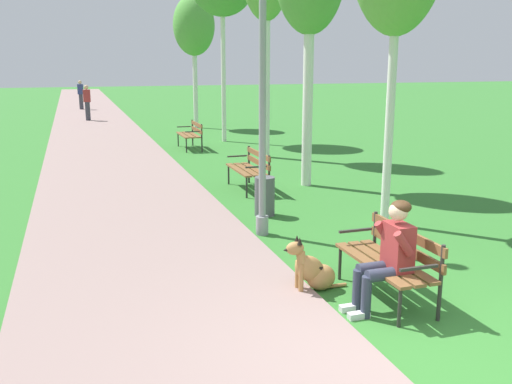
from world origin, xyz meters
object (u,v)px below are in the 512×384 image
(park_bench_far, at_px, (191,133))
(litter_bin, at_px, (265,196))
(pedestrian_distant, at_px, (87,103))
(person_seated_on_near_bench, at_px, (389,252))
(birch_tree_sixth, at_px, (194,26))
(park_bench_mid, at_px, (250,166))
(pedestrian_further_distant, at_px, (81,95))
(lamp_post_near, at_px, (262,90))
(park_bench_near, at_px, (391,256))
(dog_shepherd, at_px, (313,270))

(park_bench_far, bearing_deg, litter_bin, -92.38)
(pedestrian_distant, bearing_deg, park_bench_far, -73.78)
(pedestrian_distant, bearing_deg, person_seated_on_near_bench, -83.50)
(birch_tree_sixth, distance_m, pedestrian_distant, 6.68)
(park_bench_mid, bearing_deg, park_bench_far, 90.33)
(birch_tree_sixth, distance_m, pedestrian_further_distant, 11.84)
(lamp_post_near, xyz_separation_m, litter_bin, (0.41, 1.07, -1.93))
(park_bench_near, distance_m, litter_bin, 3.88)
(park_bench_far, relative_size, person_seated_on_near_bench, 1.20)
(park_bench_near, xyz_separation_m, dog_shepherd, (-0.77, 0.47, -0.25))
(dog_shepherd, height_order, lamp_post_near, lamp_post_near)
(park_bench_mid, distance_m, lamp_post_near, 3.65)
(pedestrian_distant, height_order, pedestrian_further_distant, same)
(litter_bin, bearing_deg, pedestrian_further_distant, 96.25)
(person_seated_on_near_bench, bearing_deg, litter_bin, 90.15)
(park_bench_far, bearing_deg, birch_tree_sixth, 76.44)
(dog_shepherd, bearing_deg, pedestrian_further_distant, 94.35)
(park_bench_mid, height_order, litter_bin, park_bench_mid)
(lamp_post_near, height_order, pedestrian_further_distant, lamp_post_near)
(park_bench_mid, height_order, pedestrian_further_distant, pedestrian_further_distant)
(pedestrian_distant, bearing_deg, park_bench_near, -82.88)
(park_bench_near, bearing_deg, pedestrian_distant, 97.12)
(person_seated_on_near_bench, distance_m, litter_bin, 4.16)
(park_bench_near, relative_size, park_bench_mid, 1.00)
(person_seated_on_near_bench, distance_m, birch_tree_sixth, 18.31)
(park_bench_far, relative_size, litter_bin, 2.14)
(park_bench_mid, height_order, pedestrian_distant, pedestrian_distant)
(park_bench_near, height_order, park_bench_mid, same)
(lamp_post_near, distance_m, litter_bin, 2.24)
(park_bench_near, distance_m, birch_tree_sixth, 18.05)
(person_seated_on_near_bench, relative_size, birch_tree_sixth, 0.24)
(park_bench_mid, relative_size, litter_bin, 2.14)
(birch_tree_sixth, bearing_deg, park_bench_mid, -96.46)
(park_bench_near, bearing_deg, dog_shepherd, 148.69)
(birch_tree_sixth, height_order, pedestrian_distant, birch_tree_sixth)
(person_seated_on_near_bench, relative_size, lamp_post_near, 0.28)
(park_bench_far, bearing_deg, park_bench_mid, -89.67)
(dog_shepherd, distance_m, lamp_post_near, 3.09)
(park_bench_near, distance_m, pedestrian_further_distant, 28.31)
(park_bench_near, bearing_deg, litter_bin, 93.22)
(park_bench_mid, xyz_separation_m, park_bench_far, (-0.03, 6.08, 0.00))
(lamp_post_near, distance_m, pedestrian_distant, 19.08)
(park_bench_far, bearing_deg, person_seated_on_near_bench, -91.53)
(litter_bin, distance_m, pedestrian_further_distant, 24.44)
(lamp_post_near, bearing_deg, park_bench_near, -77.42)
(park_bench_near, height_order, birch_tree_sixth, birch_tree_sixth)
(park_bench_far, xyz_separation_m, pedestrian_further_distant, (-3.00, 16.18, 0.33))
(dog_shepherd, height_order, litter_bin, dog_shepherd)
(park_bench_mid, bearing_deg, litter_bin, -100.41)
(park_bench_mid, bearing_deg, dog_shepherd, -99.65)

